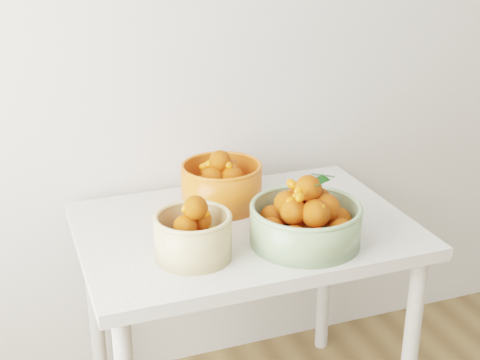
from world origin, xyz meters
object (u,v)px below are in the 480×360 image
Objects in this scene: bowl_green at (306,220)px; table at (245,252)px; bowl_orange at (222,183)px; bowl_cream at (193,234)px.

table is at bearing 125.01° from bowl_green.
table is 0.23m from bowl_orange.
bowl_green is (0.33, -0.03, 0.00)m from bowl_cream.
table is 3.71× the size of bowl_cream.
bowl_cream is at bearing 175.30° from bowl_green.
bowl_green is (0.12, -0.17, 0.17)m from table.
bowl_green is at bearing -67.13° from bowl_orange.
bowl_cream is 0.81× the size of bowl_orange.
bowl_cream is at bearing -121.37° from bowl_orange.
bowl_green reaches higher than bowl_orange.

